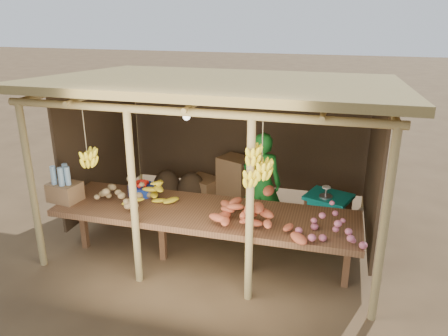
# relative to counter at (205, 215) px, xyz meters

# --- Properties ---
(ground) EXTENTS (60.00, 60.00, 0.00)m
(ground) POSITION_rel_counter_xyz_m (-0.00, 0.95, -0.74)
(ground) COLOR brown
(ground) RESTS_ON ground
(stall_structure) EXTENTS (4.70, 3.50, 2.43)m
(stall_structure) POSITION_rel_counter_xyz_m (-0.03, 0.92, 1.17)
(stall_structure) COLOR tan
(stall_structure) RESTS_ON ground
(counter) EXTENTS (3.90, 1.05, 0.80)m
(counter) POSITION_rel_counter_xyz_m (0.00, 0.00, 0.00)
(counter) COLOR brown
(counter) RESTS_ON ground
(potato_heap) EXTENTS (1.06, 0.78, 0.36)m
(potato_heap) POSITION_rel_counter_xyz_m (-1.13, -0.07, 0.24)
(potato_heap) COLOR #95784D
(potato_heap) RESTS_ON counter
(sweet_potato_heap) EXTENTS (1.15, 0.74, 0.36)m
(sweet_potato_heap) POSITION_rel_counter_xyz_m (0.70, -0.18, 0.24)
(sweet_potato_heap) COLOR #B7502F
(sweet_potato_heap) RESTS_ON counter
(onion_heap) EXTENTS (0.89, 0.65, 0.36)m
(onion_heap) POSITION_rel_counter_xyz_m (1.55, -0.29, 0.24)
(onion_heap) COLOR #C35F74
(onion_heap) RESTS_ON counter
(banana_pile) EXTENTS (0.63, 0.39, 0.35)m
(banana_pile) POSITION_rel_counter_xyz_m (-0.76, 0.07, 0.24)
(banana_pile) COLOR yellow
(banana_pile) RESTS_ON counter
(tomato_basin) EXTENTS (0.38, 0.38, 0.20)m
(tomato_basin) POSITION_rel_counter_xyz_m (-1.00, 0.28, 0.14)
(tomato_basin) COLOR navy
(tomato_basin) RESTS_ON counter
(bottle_box) EXTENTS (0.44, 0.37, 0.50)m
(bottle_box) POSITION_rel_counter_xyz_m (-1.90, -0.18, 0.25)
(bottle_box) COLOR olive
(bottle_box) RESTS_ON counter
(vendor) EXTENTS (0.58, 0.39, 1.57)m
(vendor) POSITION_rel_counter_xyz_m (0.53, 1.14, 0.05)
(vendor) COLOR #186D21
(vendor) RESTS_ON ground
(tarp_crate) EXTENTS (0.79, 0.74, 0.77)m
(tarp_crate) POSITION_rel_counter_xyz_m (1.51, 1.43, -0.42)
(tarp_crate) COLOR brown
(tarp_crate) RESTS_ON ground
(carton_stack) EXTENTS (1.24, 0.59, 0.86)m
(carton_stack) POSITION_rel_counter_xyz_m (-0.26, 1.96, -0.36)
(carton_stack) COLOR olive
(carton_stack) RESTS_ON ground
(burlap_sacks) EXTENTS (0.96, 0.51, 0.68)m
(burlap_sacks) POSITION_rel_counter_xyz_m (-1.05, 1.82, -0.44)
(burlap_sacks) COLOR #42301E
(burlap_sacks) RESTS_ON ground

